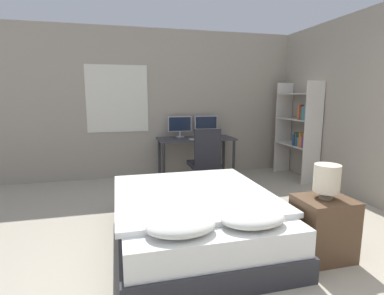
{
  "coord_description": "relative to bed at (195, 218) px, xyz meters",
  "views": [
    {
      "loc": [
        -1.26,
        -1.61,
        1.51
      ],
      "look_at": [
        -0.18,
        2.63,
        0.75
      ],
      "focal_mm": 28.0,
      "sensor_mm": 36.0,
      "label": 1
    }
  ],
  "objects": [
    {
      "name": "monitor_right",
      "position": [
        0.91,
        2.6,
        0.71
      ],
      "size": [
        0.44,
        0.16,
        0.39
      ],
      "color": "#B7B7BC",
      "rests_on": "desk"
    },
    {
      "name": "bed",
      "position": [
        0.0,
        0.0,
        0.0
      ],
      "size": [
        1.6,
        1.96,
        0.58
      ],
      "color": "#2D2D33",
      "rests_on": "ground_plane"
    },
    {
      "name": "bedside_lamp",
      "position": [
        1.08,
        -0.6,
        0.51
      ],
      "size": [
        0.23,
        0.23,
        0.32
      ],
      "color": "gray",
      "rests_on": "nightstand"
    },
    {
      "name": "wall_back",
      "position": [
        0.49,
        2.77,
        1.1
      ],
      "size": [
        12.0,
        0.08,
        2.7
      ],
      "color": "#9E9384",
      "rests_on": "ground_plane"
    },
    {
      "name": "office_chair",
      "position": [
        0.58,
        1.57,
        0.15
      ],
      "size": [
        0.52,
        0.52,
        1.02
      ],
      "color": "black",
      "rests_on": "ground_plane"
    },
    {
      "name": "desk",
      "position": [
        0.65,
        2.38,
        0.39
      ],
      "size": [
        1.38,
        0.62,
        0.75
      ],
      "color": "#38383D",
      "rests_on": "ground_plane"
    },
    {
      "name": "bookshelf",
      "position": [
        2.45,
        1.85,
        0.7
      ],
      "size": [
        0.34,
        0.95,
        1.75
      ],
      "color": "beige",
      "rests_on": "ground_plane"
    },
    {
      "name": "computer_mouse",
      "position": [
        0.91,
        2.18,
        0.51
      ],
      "size": [
        0.07,
        0.05,
        0.04
      ],
      "color": "#B7B7BC",
      "rests_on": "desk"
    },
    {
      "name": "keyboard",
      "position": [
        0.65,
        2.18,
        0.5
      ],
      "size": [
        0.34,
        0.13,
        0.02
      ],
      "color": "#B7B7BC",
      "rests_on": "desk"
    },
    {
      "name": "monitor_left",
      "position": [
        0.4,
        2.6,
        0.71
      ],
      "size": [
        0.44,
        0.16,
        0.39
      ],
      "color": "#B7B7BC",
      "rests_on": "desk"
    },
    {
      "name": "nightstand",
      "position": [
        1.08,
        -0.6,
        0.03
      ],
      "size": [
        0.48,
        0.42,
        0.58
      ],
      "color": "brown",
      "rests_on": "ground_plane"
    }
  ]
}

